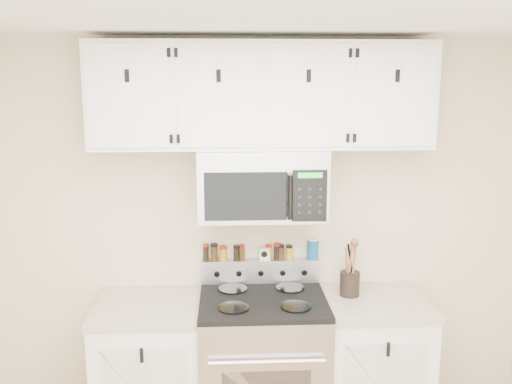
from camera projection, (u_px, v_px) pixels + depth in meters
The scene contains 18 objects.
back_wall at pixel (260, 236), 3.68m from camera, with size 3.50×0.01×2.50m, color beige.
range at pixel (263, 369), 3.52m from camera, with size 0.76×0.65×1.10m.
base_cabinet_left at pixel (151, 373), 3.51m from camera, with size 0.64×0.62×0.92m.
base_cabinet_right at pixel (372, 368), 3.58m from camera, with size 0.64×0.62×0.92m.
microwave at pixel (262, 183), 3.42m from camera, with size 0.76×0.44×0.42m.
upper_cabinets at pixel (262, 95), 3.34m from camera, with size 2.00×0.35×0.62m.
utensil_crock at pixel (350, 282), 3.53m from camera, with size 0.12×0.12×0.36m.
kitchen_timer at pixel (264, 254), 3.67m from camera, with size 0.07×0.06×0.08m, color white.
salt_canister at pixel (313, 249), 3.68m from camera, with size 0.07×0.07×0.14m.
spice_jar_0 at pixel (206, 252), 3.65m from camera, with size 0.04×0.04×0.11m.
spice_jar_1 at pixel (214, 252), 3.65m from camera, with size 0.04×0.04×0.11m.
spice_jar_2 at pixel (223, 253), 3.65m from camera, with size 0.05×0.05×0.09m.
spice_jar_3 at pixel (237, 253), 3.66m from camera, with size 0.04×0.04×0.10m.
spice_jar_4 at pixel (242, 252), 3.66m from camera, with size 0.04×0.04×0.10m.
spice_jar_5 at pixel (269, 252), 3.67m from camera, with size 0.04×0.04×0.10m.
spice_jar_6 at pixel (277, 251), 3.67m from camera, with size 0.04×0.04×0.11m.
spice_jar_7 at pixel (281, 252), 3.67m from camera, with size 0.04×0.04×0.10m.
spice_jar_8 at pixel (289, 252), 3.67m from camera, with size 0.04×0.04×0.09m.
Camera 1 is at (-0.21, -1.80, 2.26)m, focal length 40.00 mm.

